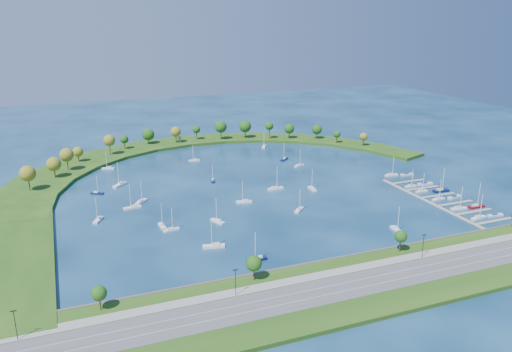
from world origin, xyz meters
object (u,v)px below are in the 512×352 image
object	(u,v)px
moored_boat_8	(97,193)
moored_boat_16	(162,225)
docked_boat_10	(391,175)
docked_boat_11	(407,174)
moored_boat_2	(312,188)
moored_boat_12	(244,201)
moored_boat_6	(257,259)
moored_boat_5	(171,229)
moored_boat_1	(284,159)
docked_boat_6	(422,191)
moored_boat_19	(218,221)
docked_boat_3	(476,206)
moored_boat_0	(213,180)
docked_boat_7	(441,190)
moored_boat_7	(397,229)
moored_boat_9	(264,146)
docked_boat_2	(459,208)
docked_boat_5	(455,197)
docked_boat_1	(495,215)
dock_system	(440,200)
moored_boat_3	(120,184)
moored_boat_14	(133,207)
moored_boat_20	(299,209)
moored_boat_4	(299,165)
docked_boat_0	(479,217)
docked_boat_9	(425,184)
moored_boat_15	(194,160)
moored_boat_11	(214,245)
docked_boat_4	(438,198)
harbor_tower	(180,139)
moored_boat_10	(276,188)
docked_boat_8	(411,186)
moored_boat_18	(98,219)

from	to	relation	value
moored_boat_8	moored_boat_16	xyz separation A→B (m)	(24.29, -59.72, 0.04)
docked_boat_10	docked_boat_11	world-z (taller)	docked_boat_10
moored_boat_16	moored_boat_8	bearing A→B (deg)	-160.90
moored_boat_2	moored_boat_12	distance (m)	44.07
moored_boat_6	moored_boat_5	bearing A→B (deg)	-63.86
moored_boat_1	docked_boat_6	size ratio (longest dim) A/B	1.11
moored_boat_19	docked_boat_3	xyz separation A→B (m)	(130.93, -30.24, 0.04)
moored_boat_5	docked_boat_10	bearing A→B (deg)	0.67
moored_boat_0	docked_boat_7	world-z (taller)	docked_boat_7
moored_boat_7	moored_boat_9	xyz separation A→B (m)	(2.53, 167.42, 0.00)
docked_boat_2	docked_boat_10	size ratio (longest dim) A/B	1.02
moored_boat_9	docked_boat_5	xyz separation A→B (m)	(54.11, -142.05, -0.25)
moored_boat_0	docked_boat_1	bearing A→B (deg)	60.47
dock_system	moored_boat_3	world-z (taller)	moored_boat_3
moored_boat_1	docked_boat_2	size ratio (longest dim) A/B	0.97
moored_boat_14	docked_boat_3	distance (m)	178.17
docked_boat_7	moored_boat_3	bearing A→B (deg)	160.38
moored_boat_7	moored_boat_12	xyz separation A→B (m)	(-52.97, 60.64, 0.01)
moored_boat_8	docked_boat_10	distance (m)	176.17
moored_boat_9	docked_boat_5	bearing A→B (deg)	51.46
moored_boat_1	moored_boat_20	size ratio (longest dim) A/B	1.06
moored_boat_4	docked_boat_6	xyz separation A→B (m)	(41.46, -71.86, -0.00)
docked_boat_1	docked_boat_0	bearing A→B (deg)	-175.67
moored_boat_2	docked_boat_9	distance (m)	67.91
moored_boat_9	docked_boat_1	distance (m)	178.86
moored_boat_15	moored_boat_4	bearing A→B (deg)	155.21
moored_boat_5	moored_boat_11	world-z (taller)	moored_boat_11
moored_boat_14	dock_system	bearing A→B (deg)	155.18
moored_boat_3	moored_boat_14	distance (m)	40.34
docked_boat_4	docked_boat_10	size ratio (longest dim) A/B	0.93
moored_boat_9	moored_boat_16	xyz separation A→B (m)	(-102.86, -123.39, -0.01)
moored_boat_15	harbor_tower	bearing A→B (deg)	-85.48
docked_boat_6	docked_boat_1	bearing A→B (deg)	-78.28
moored_boat_14	docked_boat_0	world-z (taller)	moored_boat_14
moored_boat_0	moored_boat_6	bearing A→B (deg)	5.70
docked_boat_5	docked_boat_10	bearing A→B (deg)	90.54
harbor_tower	moored_boat_8	world-z (taller)	moored_boat_8
moored_boat_10	moored_boat_12	size ratio (longest dim) A/B	1.09
moored_boat_3	docked_boat_8	bearing A→B (deg)	113.84
moored_boat_14	moored_boat_19	xyz separation A→B (m)	(35.34, -33.78, -0.03)
docked_boat_8	docked_boat_11	world-z (taller)	docked_boat_8
moored_boat_4	docked_boat_5	bearing A→B (deg)	-78.43
moored_boat_7	moored_boat_11	bearing A→B (deg)	-95.81
moored_boat_18	docked_boat_8	bearing A→B (deg)	112.04
moored_boat_6	docked_boat_3	size ratio (longest dim) A/B	0.92
moored_boat_2	moored_boat_5	distance (m)	92.37
moored_boat_18	docked_boat_1	xyz separation A→B (m)	(184.31, -66.06, -0.31)
docked_boat_8	moored_boat_19	bearing A→B (deg)	-175.81
moored_boat_18	docked_boat_11	bearing A→B (deg)	118.41
moored_boat_12	moored_boat_15	bearing A→B (deg)	-75.22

